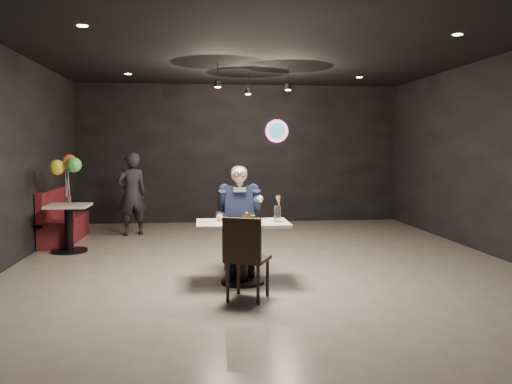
{
  "coord_description": "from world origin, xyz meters",
  "views": [
    {
      "loc": [
        -0.93,
        -7.36,
        1.64
      ],
      "look_at": [
        -0.17,
        -0.34,
        1.06
      ],
      "focal_mm": 38.0,
      "sensor_mm": 36.0,
      "label": 1
    }
  ],
  "objects": [
    {
      "name": "side_table",
      "position": [
        -2.95,
        1.32,
        0.4
      ],
      "size": [
        0.63,
        0.63,
        0.79
      ],
      "primitive_type": "cube",
      "color": "white",
      "rests_on": "floor"
    },
    {
      "name": "dessert_plate",
      "position": [
        -0.32,
        -1.0,
        0.76
      ],
      "size": [
        0.24,
        0.24,
        0.01
      ],
      "primitive_type": "cylinder",
      "color": "white",
      "rests_on": "main_table"
    },
    {
      "name": "cake_slice",
      "position": [
        -0.34,
        -1.02,
        0.81
      ],
      "size": [
        0.15,
        0.13,
        0.09
      ],
      "primitive_type": "cube",
      "rotation": [
        0.0,
        0.0,
        0.35
      ],
      "color": "black",
      "rests_on": "dessert_plate"
    },
    {
      "name": "mint_leaf",
      "position": [
        -0.29,
        -1.07,
        0.84
      ],
      "size": [
        0.07,
        0.04,
        0.01
      ],
      "primitive_type": "ellipsoid",
      "color": "#2A8039",
      "rests_on": "cake_slice"
    },
    {
      "name": "floor",
      "position": [
        0.0,
        0.0,
        0.0
      ],
      "size": [
        9.0,
        9.0,
        0.0
      ],
      "primitive_type": "plane",
      "color": "gray",
      "rests_on": "ground"
    },
    {
      "name": "chair_near",
      "position": [
        -0.4,
        -1.63,
        0.46
      ],
      "size": [
        0.57,
        0.59,
        0.92
      ],
      "primitive_type": "cube",
      "rotation": [
        0.0,
        0.0,
        -0.42
      ],
      "color": "black",
      "rests_on": "floor"
    },
    {
      "name": "wall_sign",
      "position": [
        0.8,
        4.47,
        2.0
      ],
      "size": [
        0.5,
        0.06,
        0.5
      ],
      "primitive_type": null,
      "color": "pink",
      "rests_on": "floor"
    },
    {
      "name": "wafer_cone",
      "position": [
        0.03,
        -0.98,
        1.0
      ],
      "size": [
        0.08,
        0.08,
        0.13
      ],
      "primitive_type": "cone",
      "rotation": [
        0.0,
        0.0,
        0.26
      ],
      "color": "#B7814B",
      "rests_on": "sundae_glass"
    },
    {
      "name": "sundae_glass",
      "position": [
        0.02,
        -0.97,
        0.85
      ],
      "size": [
        0.09,
        0.09,
        0.19
      ],
      "primitive_type": "cylinder",
      "color": "silver",
      "rests_on": "main_table"
    },
    {
      "name": "balloon_vase",
      "position": [
        -2.95,
        1.32,
        0.82
      ],
      "size": [
        0.09,
        0.09,
        0.14
      ],
      "primitive_type": "cylinder",
      "color": "silver",
      "rests_on": "side_table"
    },
    {
      "name": "main_table",
      "position": [
        -0.4,
        -0.94,
        0.38
      ],
      "size": [
        1.1,
        0.7,
        0.75
      ],
      "primitive_type": "cube",
      "color": "white",
      "rests_on": "floor"
    },
    {
      "name": "booth_bench",
      "position": [
        -3.25,
        2.32,
        0.46
      ],
      "size": [
        0.46,
        1.84,
        0.92
      ],
      "primitive_type": "cube",
      "color": "#4C1015",
      "rests_on": "floor"
    },
    {
      "name": "passerby",
      "position": [
        -2.16,
        2.89,
        0.77
      ],
      "size": [
        0.66,
        0.57,
        1.54
      ],
      "primitive_type": "imported",
      "rotation": [
        0.0,
        0.0,
        3.56
      ],
      "color": "black",
      "rests_on": "floor"
    },
    {
      "name": "seated_man",
      "position": [
        -0.4,
        -0.39,
        0.72
      ],
      "size": [
        0.6,
        0.8,
        1.44
      ],
      "primitive_type": "cube",
      "color": "black",
      "rests_on": "floor"
    },
    {
      "name": "pendant_lights",
      "position": [
        0.0,
        2.0,
        2.88
      ],
      "size": [
        1.4,
        1.2,
        0.36
      ],
      "primitive_type": "cube",
      "color": "black",
      "rests_on": "floor"
    },
    {
      "name": "balloon_bunch",
      "position": [
        -2.95,
        1.32,
        1.26
      ],
      "size": [
        0.43,
        0.43,
        0.71
      ],
      "primitive_type": "cube",
      "color": "yellow",
      "rests_on": "balloon_vase"
    },
    {
      "name": "chair_far",
      "position": [
        -0.4,
        -0.39,
        0.46
      ],
      "size": [
        0.42,
        0.46,
        0.92
      ],
      "primitive_type": "cube",
      "color": "black",
      "rests_on": "floor"
    }
  ]
}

